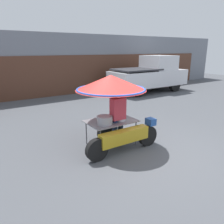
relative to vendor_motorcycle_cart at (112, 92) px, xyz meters
The scene contains 5 objects.
ground_plane 1.79m from the vendor_motorcycle_cart, 56.23° to the right, with size 36.00×36.00×0.00m, color #4C4F54.
shopfront_building 8.19m from the vendor_motorcycle_cart, 85.95° to the left, with size 28.00×2.06×3.36m.
vendor_motorcycle_cart is the anchor object (origin of this frame).
vendor_person 0.63m from the vendor_motorcycle_cart, 47.70° to the right, with size 0.38×0.22×1.52m.
pickup_truck 8.17m from the vendor_motorcycle_cart, 40.04° to the left, with size 4.84×1.92×2.14m.
Camera 1 is at (-3.60, -3.67, 2.50)m, focal length 35.00 mm.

